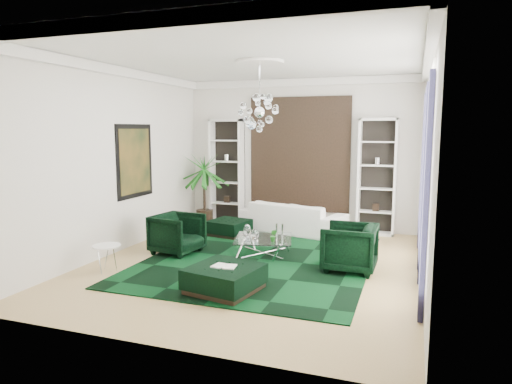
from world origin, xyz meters
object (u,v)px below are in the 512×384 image
at_px(ottoman_front, 225,279).
at_px(coffee_table, 263,247).
at_px(armchair_right, 349,247).
at_px(armchair_left, 177,234).
at_px(palm, 204,180).
at_px(side_table, 107,259).
at_px(ottoman_side, 229,228).
at_px(sofa, 293,217).

bearing_deg(ottoman_front, coffee_table, 91.36).
height_order(armchair_right, ottoman_front, armchair_right).
relative_size(armchair_left, palm, 0.37).
bearing_deg(palm, ottoman_front, -60.95).
height_order(armchair_right, side_table, armchair_right).
distance_m(armchair_left, palm, 2.95).
relative_size(armchair_left, ottoman_side, 1.07).
bearing_deg(sofa, side_table, 74.34).
bearing_deg(coffee_table, armchair_right, -11.31).
distance_m(ottoman_side, ottoman_front, 3.82).
bearing_deg(side_table, ottoman_front, -5.95).
distance_m(armchair_right, palm, 5.08).
relative_size(armchair_left, ottoman_front, 0.89).
bearing_deg(sofa, armchair_left, 70.42).
height_order(ottoman_front, palm, palm).
distance_m(armchair_left, side_table, 1.63).
bearing_deg(armchair_left, sofa, -24.68).
relative_size(ottoman_front, palm, 0.42).
xyz_separation_m(ottoman_side, palm, (-1.10, 0.95, 1.02)).
xyz_separation_m(coffee_table, palm, (-2.45, 2.40, 1.02)).
bearing_deg(armchair_left, coffee_table, -69.93).
height_order(sofa, ottoman_side, sofa).
height_order(sofa, armchair_right, armchair_right).
bearing_deg(ottoman_front, palm, 119.05).
bearing_deg(sofa, armchair_right, 137.30).
xyz_separation_m(armchair_left, ottoman_side, (0.40, 1.80, -0.22)).
distance_m(sofa, side_table, 4.77).
bearing_deg(armchair_left, side_table, 166.95).
bearing_deg(ottoman_side, sofa, 32.20).
bearing_deg(armchair_right, side_table, -68.89).
xyz_separation_m(armchair_left, coffee_table, (1.75, 0.35, -0.22)).
relative_size(sofa, palm, 1.06).
bearing_deg(armchair_right, ottoman_front, -43.16).
distance_m(sofa, armchair_left, 3.18).
bearing_deg(ottoman_side, armchair_right, -30.14).
relative_size(sofa, ottoman_side, 3.05).
relative_size(ottoman_side, palm, 0.35).
distance_m(coffee_table, ottoman_front, 2.10).
bearing_deg(palm, armchair_left, -75.72).
bearing_deg(sofa, palm, 11.52).
distance_m(coffee_table, side_table, 2.99).
relative_size(sofa, coffee_table, 2.31).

